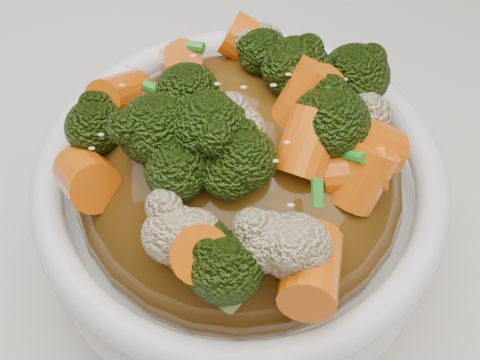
# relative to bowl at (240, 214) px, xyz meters

# --- Properties ---
(tablecloth) EXTENTS (1.20, 0.80, 0.04)m
(tablecloth) POSITION_rel_bowl_xyz_m (0.01, 0.01, -0.06)
(tablecloth) COLOR white
(tablecloth) RESTS_ON dining_table
(bowl) EXTENTS (0.30, 0.30, 0.09)m
(bowl) POSITION_rel_bowl_xyz_m (0.00, 0.00, 0.00)
(bowl) COLOR white
(bowl) RESTS_ON tablecloth
(sauce_base) EXTENTS (0.24, 0.24, 0.10)m
(sauce_base) POSITION_rel_bowl_xyz_m (0.00, 0.00, 0.03)
(sauce_base) COLOR #4F310D
(sauce_base) RESTS_ON bowl
(carrots) EXTENTS (0.24, 0.24, 0.05)m
(carrots) POSITION_rel_bowl_xyz_m (0.00, 0.00, 0.10)
(carrots) COLOR #EB6107
(carrots) RESTS_ON sauce_base
(broccoli) EXTENTS (0.24, 0.24, 0.05)m
(broccoli) POSITION_rel_bowl_xyz_m (0.00, 0.00, 0.10)
(broccoli) COLOR black
(broccoli) RESTS_ON sauce_base
(cauliflower) EXTENTS (0.24, 0.24, 0.04)m
(cauliflower) POSITION_rel_bowl_xyz_m (0.00, 0.00, 0.09)
(cauliflower) COLOR beige
(cauliflower) RESTS_ON sauce_base
(scallions) EXTENTS (0.18, 0.18, 0.02)m
(scallions) POSITION_rel_bowl_xyz_m (0.00, 0.00, 0.10)
(scallions) COLOR #22881F
(scallions) RESTS_ON sauce_base
(sesame_seeds) EXTENTS (0.21, 0.21, 0.01)m
(sesame_seeds) POSITION_rel_bowl_xyz_m (0.00, 0.00, 0.10)
(sesame_seeds) COLOR beige
(sesame_seeds) RESTS_ON sauce_base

